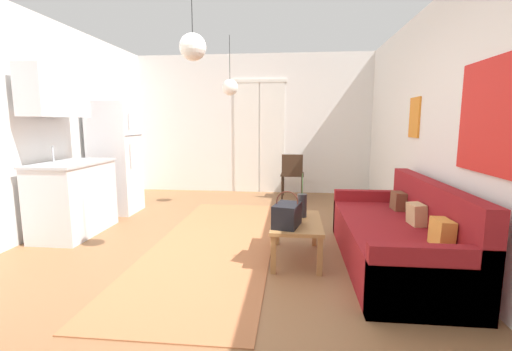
{
  "coord_description": "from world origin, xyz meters",
  "views": [
    {
      "loc": [
        0.81,
        -3.4,
        1.4
      ],
      "look_at": [
        0.33,
        1.19,
        0.7
      ],
      "focal_mm": 24.72,
      "sensor_mm": 36.0,
      "label": 1
    }
  ],
  "objects_px": {
    "accent_chair": "(292,173)",
    "pendant_lamp_far": "(230,87)",
    "refrigerator": "(115,158)",
    "couch": "(400,239)",
    "coffee_table": "(296,226)",
    "bamboo_vase": "(302,205)",
    "pendant_lamp_near": "(193,47)",
    "handbag": "(287,215)"
  },
  "relations": [
    {
      "from": "couch",
      "to": "coffee_table",
      "type": "height_order",
      "value": "couch"
    },
    {
      "from": "coffee_table",
      "to": "accent_chair",
      "type": "relative_size",
      "value": 1.07
    },
    {
      "from": "couch",
      "to": "handbag",
      "type": "relative_size",
      "value": 5.6
    },
    {
      "from": "bamboo_vase",
      "to": "accent_chair",
      "type": "xyz_separation_m",
      "value": [
        -0.11,
        2.77,
        -0.05
      ]
    },
    {
      "from": "coffee_table",
      "to": "bamboo_vase",
      "type": "bearing_deg",
      "value": 70.51
    },
    {
      "from": "accent_chair",
      "to": "pendant_lamp_far",
      "type": "xyz_separation_m",
      "value": [
        -0.99,
        -0.91,
        1.46
      ]
    },
    {
      "from": "bamboo_vase",
      "to": "pendant_lamp_near",
      "type": "height_order",
      "value": "pendant_lamp_near"
    },
    {
      "from": "coffee_table",
      "to": "refrigerator",
      "type": "relative_size",
      "value": 0.52
    },
    {
      "from": "refrigerator",
      "to": "pendant_lamp_far",
      "type": "bearing_deg",
      "value": 12.34
    },
    {
      "from": "coffee_table",
      "to": "refrigerator",
      "type": "xyz_separation_m",
      "value": [
        -2.78,
        1.64,
        0.51
      ]
    },
    {
      "from": "pendant_lamp_near",
      "to": "pendant_lamp_far",
      "type": "relative_size",
      "value": 0.86
    },
    {
      "from": "handbag",
      "to": "coffee_table",
      "type": "bearing_deg",
      "value": 65.43
    },
    {
      "from": "refrigerator",
      "to": "pendant_lamp_far",
      "type": "distance_m",
      "value": 2.09
    },
    {
      "from": "coffee_table",
      "to": "pendant_lamp_near",
      "type": "height_order",
      "value": "pendant_lamp_near"
    },
    {
      "from": "refrigerator",
      "to": "pendant_lamp_near",
      "type": "xyz_separation_m",
      "value": [
        1.83,
        -1.96,
        1.21
      ]
    },
    {
      "from": "pendant_lamp_far",
      "to": "couch",
      "type": "bearing_deg",
      "value": -45.8
    },
    {
      "from": "accent_chair",
      "to": "bamboo_vase",
      "type": "bearing_deg",
      "value": 94.15
    },
    {
      "from": "coffee_table",
      "to": "pendant_lamp_far",
      "type": "distance_m",
      "value": 2.77
    },
    {
      "from": "pendant_lamp_far",
      "to": "accent_chair",
      "type": "bearing_deg",
      "value": 42.85
    },
    {
      "from": "couch",
      "to": "coffee_table",
      "type": "bearing_deg",
      "value": 174.89
    },
    {
      "from": "couch",
      "to": "refrigerator",
      "type": "xyz_separation_m",
      "value": [
        -3.79,
        1.73,
        0.59
      ]
    },
    {
      "from": "refrigerator",
      "to": "pendant_lamp_far",
      "type": "height_order",
      "value": "pendant_lamp_far"
    },
    {
      "from": "couch",
      "to": "pendant_lamp_near",
      "type": "xyz_separation_m",
      "value": [
        -1.96,
        -0.24,
        1.8
      ]
    },
    {
      "from": "couch",
      "to": "bamboo_vase",
      "type": "relative_size",
      "value": 4.53
    },
    {
      "from": "handbag",
      "to": "pendant_lamp_near",
      "type": "height_order",
      "value": "pendant_lamp_near"
    },
    {
      "from": "handbag",
      "to": "refrigerator",
      "type": "distance_m",
      "value": 3.27
    },
    {
      "from": "couch",
      "to": "bamboo_vase",
      "type": "bearing_deg",
      "value": 165.22
    },
    {
      "from": "couch",
      "to": "handbag",
      "type": "height_order",
      "value": "couch"
    },
    {
      "from": "bamboo_vase",
      "to": "handbag",
      "type": "distance_m",
      "value": 0.4
    },
    {
      "from": "handbag",
      "to": "accent_chair",
      "type": "height_order",
      "value": "accent_chair"
    },
    {
      "from": "couch",
      "to": "pendant_lamp_far",
      "type": "xyz_separation_m",
      "value": [
        -2.05,
        2.11,
        1.67
      ]
    },
    {
      "from": "pendant_lamp_near",
      "to": "coffee_table",
      "type": "bearing_deg",
      "value": 18.88
    },
    {
      "from": "accent_chair",
      "to": "couch",
      "type": "bearing_deg",
      "value": 111.29
    },
    {
      "from": "bamboo_vase",
      "to": "coffee_table",
      "type": "bearing_deg",
      "value": -109.49
    },
    {
      "from": "coffee_table",
      "to": "accent_chair",
      "type": "bearing_deg",
      "value": 91.01
    },
    {
      "from": "couch",
      "to": "handbag",
      "type": "distance_m",
      "value": 1.14
    },
    {
      "from": "couch",
      "to": "pendant_lamp_far",
      "type": "distance_m",
      "value": 3.38
    },
    {
      "from": "couch",
      "to": "refrigerator",
      "type": "distance_m",
      "value": 4.21
    },
    {
      "from": "accent_chair",
      "to": "pendant_lamp_near",
      "type": "bearing_deg",
      "value": 76.45
    },
    {
      "from": "handbag",
      "to": "accent_chair",
      "type": "relative_size",
      "value": 0.46
    },
    {
      "from": "coffee_table",
      "to": "bamboo_vase",
      "type": "xyz_separation_m",
      "value": [
        0.06,
        0.16,
        0.18
      ]
    },
    {
      "from": "couch",
      "to": "accent_chair",
      "type": "bearing_deg",
      "value": 109.38
    }
  ]
}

